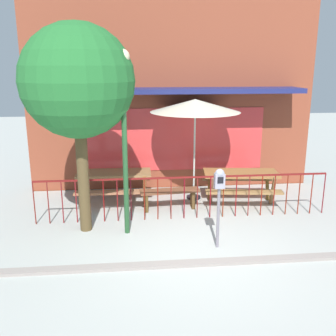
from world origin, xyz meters
TOP-DOWN VIEW (x-y plane):
  - ground at (0.00, 0.00)m, footprint 40.00×40.00m
  - pub_storefront at (0.00, 4.20)m, footprint 7.66×1.45m
  - patio_fence_front at (-0.00, 1.67)m, footprint 6.46×0.04m
  - picnic_table_left at (-1.57, 2.89)m, footprint 1.83×1.40m
  - picnic_table_right at (1.53, 2.60)m, footprint 1.94×1.56m
  - patio_umbrella at (0.43, 2.98)m, footprint 2.20×2.20m
  - patio_bench at (-0.26, 2.27)m, footprint 1.42×0.45m
  - parking_meter_near at (0.42, 0.22)m, footprint 0.18×0.17m
  - street_tree at (-2.11, 1.27)m, footprint 2.17×2.17m
  - street_lamp at (-1.26, 1.03)m, footprint 0.28×0.28m
  - curb_edge at (0.00, -0.40)m, footprint 10.72×0.20m

SIDE VIEW (x-z plane):
  - ground at x=0.00m, z-range 0.00..0.00m
  - curb_edge at x=0.00m, z-range -0.06..0.06m
  - patio_bench at x=-0.26m, z-range 0.11..0.59m
  - picnic_table_left at x=-1.57m, z-range 0.21..1.01m
  - picnic_table_right at x=1.53m, z-range 0.21..1.01m
  - patio_fence_front at x=0.00m, z-range 0.18..1.15m
  - parking_meter_near at x=0.42m, z-range 0.41..1.93m
  - patio_umbrella at x=0.43m, z-range 1.09..3.61m
  - street_lamp at x=-1.26m, z-range 0.58..4.18m
  - pub_storefront at x=0.00m, z-range -0.02..5.29m
  - street_tree at x=-2.11m, z-range 0.94..5.05m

